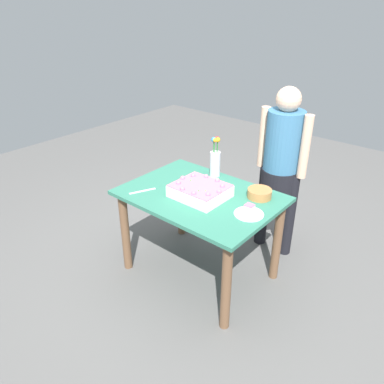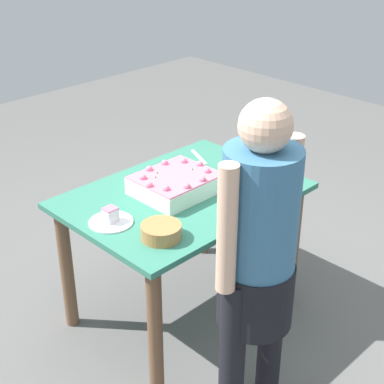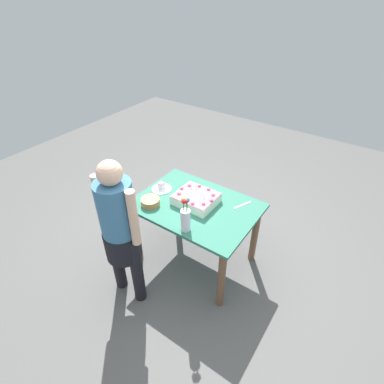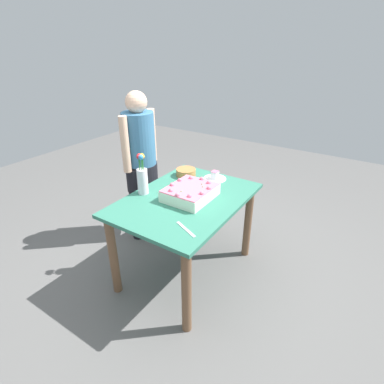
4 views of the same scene
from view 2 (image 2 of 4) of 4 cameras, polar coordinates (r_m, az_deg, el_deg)
ground_plane at (r=3.42m, az=-0.80°, el=-11.31°), size 8.00×8.00×0.00m
dining_table at (r=3.07m, az=-0.88°, el=-2.30°), size 1.18×0.85×0.75m
sheet_cake at (r=2.99m, az=-1.61°, el=0.84°), size 0.39×0.34×0.12m
serving_plate_with_slice at (r=2.75m, az=-7.89°, el=-2.61°), size 0.21×0.21×0.08m
cake_knife at (r=3.40m, az=0.67°, el=3.42°), size 0.10×0.20×0.00m
flower_vase at (r=2.81m, az=5.68°, el=0.99°), size 0.09×0.09×0.34m
fruit_bowl at (r=2.61m, az=-3.00°, el=-3.85°), size 0.18×0.18×0.07m
person_standing at (r=2.35m, az=6.39°, el=-5.92°), size 0.45×0.31×1.49m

